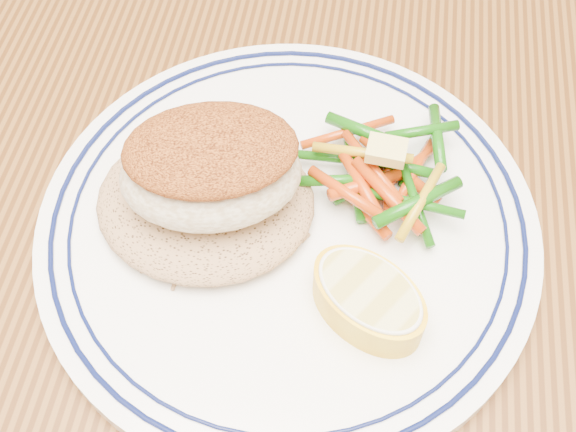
% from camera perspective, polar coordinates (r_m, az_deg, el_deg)
% --- Properties ---
extents(dining_table, '(1.50, 0.90, 0.75)m').
position_cam_1_polar(dining_table, '(0.50, 4.18, -12.49)').
color(dining_table, '#4A280E').
rests_on(dining_table, ground).
extents(plate, '(0.30, 0.30, 0.02)m').
position_cam_1_polar(plate, '(0.43, 0.00, -0.77)').
color(plate, white).
rests_on(plate, dining_table).
extents(rice_pilaf, '(0.13, 0.11, 0.02)m').
position_cam_1_polar(rice_pilaf, '(0.42, -6.57, 1.40)').
color(rice_pilaf, '#A07850').
rests_on(rice_pilaf, plate).
extents(fish_fillet, '(0.11, 0.09, 0.05)m').
position_cam_1_polar(fish_fillet, '(0.39, -6.12, 3.81)').
color(fish_fillet, beige).
rests_on(fish_fillet, rice_pilaf).
extents(vegetable_pile, '(0.10, 0.11, 0.03)m').
position_cam_1_polar(vegetable_pile, '(0.43, 7.66, 3.36)').
color(vegetable_pile, '#B33608').
rests_on(vegetable_pile, plate).
extents(butter_pat, '(0.02, 0.02, 0.01)m').
position_cam_1_polar(butter_pat, '(0.42, 7.80, 5.15)').
color(butter_pat, '#E4D56F').
rests_on(butter_pat, vegetable_pile).
extents(lemon_wedge, '(0.09, 0.09, 0.03)m').
position_cam_1_polar(lemon_wedge, '(0.38, 6.35, -6.53)').
color(lemon_wedge, yellow).
rests_on(lemon_wedge, plate).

